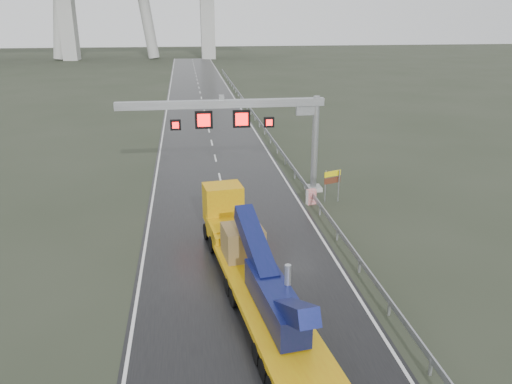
{
  "coord_description": "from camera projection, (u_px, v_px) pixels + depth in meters",
  "views": [
    {
      "loc": [
        -2.5,
        -17.27,
        12.79
      ],
      "look_at": [
        1.23,
        9.29,
        3.2
      ],
      "focal_mm": 35.0,
      "sensor_mm": 36.0,
      "label": 1
    }
  ],
  "objects": [
    {
      "name": "ground",
      "position": [
        258.0,
        340.0,
        20.74
      ],
      "size": [
        400.0,
        400.0,
        0.0
      ],
      "primitive_type": "plane",
      "color": "#292F21",
      "rests_on": "ground"
    },
    {
      "name": "exit_sign_pair",
      "position": [
        332.0,
        180.0,
        35.5
      ],
      "size": [
        1.31,
        0.53,
        2.36
      ],
      "rotation": [
        0.0,
        0.0,
        0.35
      ],
      "color": "gray",
      "rests_on": "ground"
    },
    {
      "name": "road",
      "position": [
        209.0,
        130.0,
        58.03
      ],
      "size": [
        11.0,
        200.0,
        0.02
      ],
      "primitive_type": "cube",
      "color": "black",
      "rests_on": "ground"
    },
    {
      "name": "striped_barrier",
      "position": [
        311.0,
        197.0,
        35.39
      ],
      "size": [
        0.73,
        0.53,
        1.11
      ],
      "primitive_type": "cube",
      "rotation": [
        0.0,
        0.0,
        0.29
      ],
      "color": "red",
      "rests_on": "ground"
    },
    {
      "name": "guardrail",
      "position": [
        276.0,
        144.0,
        49.27
      ],
      "size": [
        0.2,
        140.0,
        1.4
      ],
      "primitive_type": null,
      "color": "#909398",
      "rests_on": "ground"
    },
    {
      "name": "heavy_haul_truck",
      "position": [
        248.0,
        257.0,
        24.51
      ],
      "size": [
        4.52,
        17.02,
        3.96
      ],
      "rotation": [
        0.0,
        0.0,
        0.13
      ],
      "color": "gold",
      "rests_on": "ground"
    },
    {
      "name": "sign_gantry",
      "position": [
        251.0,
        120.0,
        35.9
      ],
      "size": [
        14.9,
        1.2,
        7.42
      ],
      "color": "#B5B6B1",
      "rests_on": "ground"
    }
  ]
}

